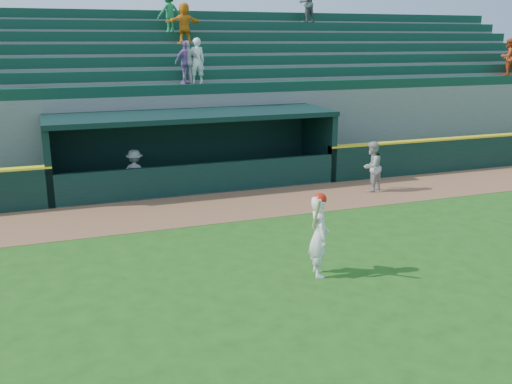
% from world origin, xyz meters
% --- Properties ---
extents(ground, '(120.00, 120.00, 0.00)m').
position_xyz_m(ground, '(0.00, 0.00, 0.00)').
color(ground, '#1E4D13').
rests_on(ground, ground).
extents(warning_track, '(40.00, 3.00, 0.01)m').
position_xyz_m(warning_track, '(0.00, 4.90, 0.01)').
color(warning_track, brown).
rests_on(warning_track, ground).
extents(field_wall_right, '(15.50, 0.30, 1.20)m').
position_xyz_m(field_wall_right, '(12.25, 6.55, 0.60)').
color(field_wall_right, black).
rests_on(field_wall_right, ground).
extents(wall_stripe_right, '(15.50, 0.32, 0.06)m').
position_xyz_m(wall_stripe_right, '(12.25, 6.55, 1.23)').
color(wall_stripe_right, yellow).
rests_on(wall_stripe_right, field_wall_right).
extents(dugout_player_front, '(1.00, 0.93, 1.64)m').
position_xyz_m(dugout_player_front, '(5.20, 4.96, 0.82)').
color(dugout_player_front, '#ACABA6').
rests_on(dugout_player_front, ground).
extents(dugout_player_inside, '(1.09, 0.89, 1.47)m').
position_xyz_m(dugout_player_inside, '(-2.06, 7.04, 0.74)').
color(dugout_player_inside, gray).
rests_on(dugout_player_inside, ground).
extents(dugout, '(9.40, 2.80, 2.46)m').
position_xyz_m(dugout, '(0.00, 8.00, 1.36)').
color(dugout, slate).
rests_on(dugout, ground).
extents(stands, '(34.50, 6.27, 7.17)m').
position_xyz_m(stands, '(0.01, 12.56, 2.39)').
color(stands, slate).
rests_on(stands, ground).
extents(batter_at_plate, '(0.54, 0.83, 1.80)m').
position_xyz_m(batter_at_plate, '(0.58, -0.62, 0.90)').
color(batter_at_plate, white).
rests_on(batter_at_plate, ground).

